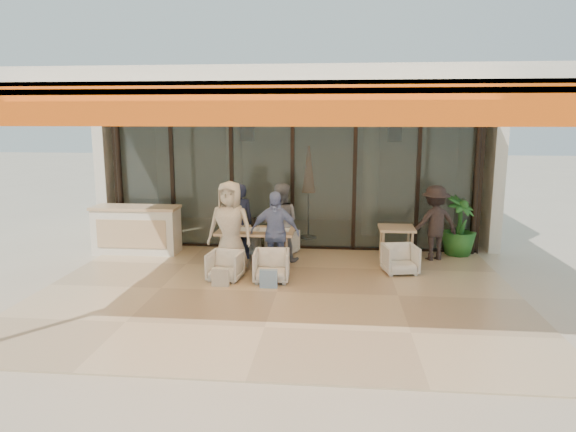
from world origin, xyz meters
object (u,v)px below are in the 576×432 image
diner_cream (230,227)px  standing_woman (435,223)px  diner_periwinkle (275,233)px  chair_far_left (244,239)px  chair_far_right (283,241)px  chair_near_left (225,265)px  side_chair (400,258)px  diner_navy (239,222)px  diner_grey (280,222)px  chair_near_right (271,265)px  side_table (396,232)px  host_counter (137,229)px  potted_palm (459,226)px  dining_table (256,232)px

diner_cream → standing_woman: size_ratio=1.12×
diner_periwinkle → chair_far_left: bearing=122.8°
chair_far_right → chair_near_left: (-0.84, -1.90, 0.00)m
side_chair → chair_far_left: bearing=148.8°
chair_far_left → side_chair: chair_far_left is taller
chair_far_right → side_chair: bearing=174.2°
diner_navy → chair_far_left: bearing=-109.3°
diner_navy → diner_grey: 0.84m
diner_navy → side_chair: bearing=148.5°
chair_near_left → standing_woman: (3.98, 1.74, 0.48)m
chair_near_right → diner_periwinkle: bearing=87.2°
diner_navy → diner_grey: diner_grey is taller
standing_woman → side_table: bearing=1.5°
host_counter → diner_grey: bearing=-5.3°
chair_far_left → chair_far_right: 0.84m
diner_navy → potted_palm: bearing=170.1°
dining_table → potted_palm: 4.33m
chair_near_left → standing_woman: bearing=29.9°
diner_cream → diner_periwinkle: bearing=8.0°
diner_cream → potted_palm: 4.87m
side_table → standing_woman: 0.85m
chair_near_left → side_table: 3.52m
chair_near_left → standing_woman: size_ratio=0.38×
diner_grey → side_chair: (2.35, -0.69, -0.50)m
dining_table → chair_near_left: (-0.41, -0.96, -0.39)m
diner_navy → potted_palm: diner_navy is taller
side_table → side_chair: size_ratio=1.21×
diner_navy → chair_far_right: bearing=-168.5°
diner_grey → diner_cream: size_ratio=0.92×
diner_cream → host_counter: bearing=160.6°
chair_near_left → chair_near_right: size_ratio=0.93×
side_chair → standing_woman: 1.38m
diner_navy → side_chair: size_ratio=2.59×
diner_grey → standing_woman: diner_grey is taller
dining_table → side_table: dining_table is taller
chair_far_right → diner_navy: diner_navy is taller
chair_near_right → diner_cream: diner_cream is taller
potted_palm → chair_far_right: bearing=-176.1°
chair_far_left → diner_navy: 0.69m
chair_far_left → diner_cream: (0.00, -1.40, 0.55)m
chair_far_left → side_table: side_table is taller
host_counter → diner_cream: 2.62m
standing_woman → host_counter: bearing=-17.4°
host_counter → chair_near_left: host_counter is taller
chair_near_left → side_chair: size_ratio=0.96×
chair_far_right → side_table: size_ratio=0.79×
chair_near_right → standing_woman: standing_woman is taller
chair_near_left → diner_periwinkle: bearing=37.0°
chair_near_right → diner_periwinkle: (-0.00, 0.50, 0.47)m
dining_table → diner_grey: bearing=46.0°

